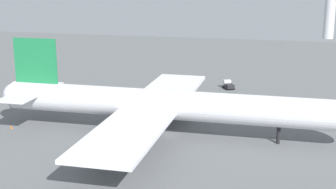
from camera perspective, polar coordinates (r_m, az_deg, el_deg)
The scene contains 4 objects.
ground_plane at distance 96.91m, azimuth 0.00°, elevation -4.77°, with size 290.18×290.18×0.00m, color slate.
cargo_airplane at distance 95.22m, azimuth -0.36°, elevation -1.24°, with size 72.55×61.16×18.48m.
catering_truck at distance 135.27m, azimuth 7.15°, elevation 1.12°, with size 3.67×4.20×2.30m.
safety_cone_tail at distance 105.72m, azimuth -18.02°, elevation -3.67°, with size 0.44×0.44×0.63m, color orange.
Camera 1 is at (21.74, -88.97, 31.69)m, focal length 51.60 mm.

